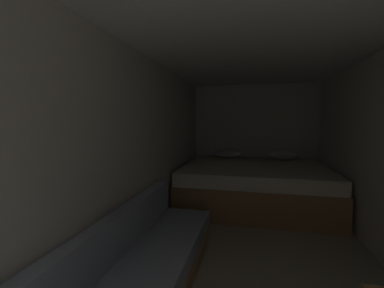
{
  "coord_description": "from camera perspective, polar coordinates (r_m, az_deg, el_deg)",
  "views": [
    {
      "loc": [
        -0.07,
        -0.65,
        1.42
      ],
      "look_at": [
        -0.74,
        2.27,
        1.14
      ],
      "focal_mm": 23.88,
      "sensor_mm": 36.0,
      "label": 1
    }
  ],
  "objects": [
    {
      "name": "sofa_left",
      "position": [
        2.22,
        -13.32,
        -28.04
      ],
      "size": [
        0.67,
        2.82,
        0.65
      ],
      "color": "tan",
      "rests_on": "ground"
    },
    {
      "name": "ground_plane",
      "position": [
        2.97,
        13.86,
        -23.49
      ],
      "size": [
        7.44,
        7.44,
        0.0
      ],
      "primitive_type": "plane",
      "color": "#A39984"
    },
    {
      "name": "ceiling_slab",
      "position": [
        2.71,
        14.95,
        21.03
      ],
      "size": [
        2.54,
        5.44,
        0.05
      ],
      "primitive_type": "cube",
      "color": "white",
      "rests_on": "wall_left"
    },
    {
      "name": "wall_left",
      "position": [
        2.88,
        -11.25,
        -1.83
      ],
      "size": [
        0.05,
        5.44,
        2.14
      ],
      "primitive_type": "cube",
      "color": "silver",
      "rests_on": "ground"
    },
    {
      "name": "wall_back",
      "position": [
        5.37,
        13.73,
        1.38
      ],
      "size": [
        2.54,
        0.05,
        2.14
      ],
      "primitive_type": "cube",
      "color": "silver",
      "rests_on": "ground"
    },
    {
      "name": "bed",
      "position": [
        4.47,
        13.66,
        -8.8
      ],
      "size": [
        2.32,
        1.9,
        0.85
      ],
      "color": "#9E7247",
      "rests_on": "ground"
    }
  ]
}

